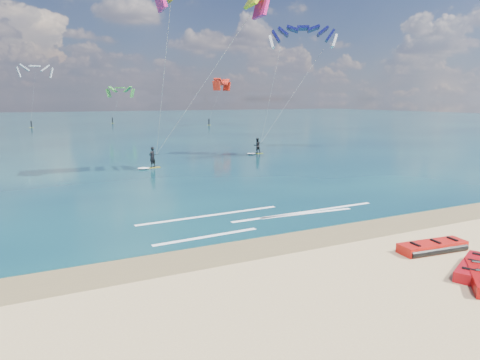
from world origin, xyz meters
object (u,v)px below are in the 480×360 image
packed_kite_left (474,272)px  packed_kite_mid (432,251)px  kitesurfer_main (182,69)px  kitesurfer_far (281,83)px

packed_kite_left → packed_kite_mid: size_ratio=0.94×
kitesurfer_main → kitesurfer_far: (12.50, 5.81, -0.75)m
kitesurfer_far → kitesurfer_main: bearing=-141.4°
packed_kite_mid → kitesurfer_main: bearing=103.4°
kitesurfer_main → packed_kite_left: bearing=-91.7°
packed_kite_mid → kitesurfer_far: bearing=76.6°
packed_kite_mid → kitesurfer_main: (-2.80, 21.71, 8.15)m
kitesurfer_main → kitesurfer_far: 13.80m
packed_kite_left → kitesurfer_far: size_ratio=0.20×
packed_kite_mid → kitesurfer_main: kitesurfer_main is taller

